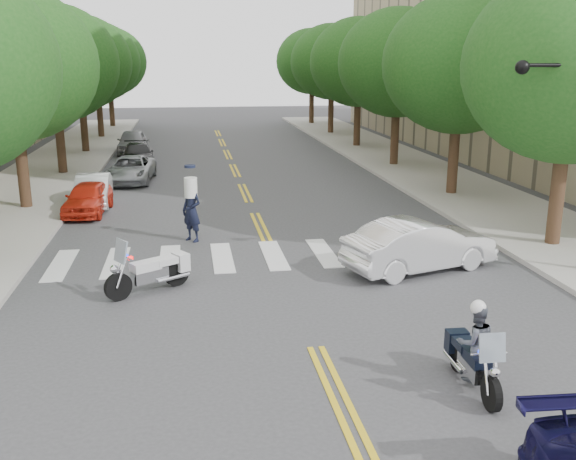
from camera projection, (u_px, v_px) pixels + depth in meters
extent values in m
plane|color=#38383A|center=(316.00, 347.00, 13.20)|extent=(140.00, 140.00, 0.00)
cube|color=#9E9991|center=(49.00, 174.00, 32.76)|extent=(5.00, 60.00, 0.15)
cube|color=#9E9991|center=(406.00, 165.00, 35.61)|extent=(5.00, 60.00, 0.15)
cylinder|color=#382316|center=(23.00, 168.00, 24.82)|extent=(0.44, 0.44, 3.32)
ellipsoid|color=#194B15|center=(11.00, 64.00, 23.81)|extent=(6.40, 6.40, 5.76)
cylinder|color=#382316|center=(61.00, 143.00, 32.45)|extent=(0.44, 0.44, 3.32)
ellipsoid|color=#194B15|center=(53.00, 63.00, 31.45)|extent=(6.40, 6.40, 5.76)
cylinder|color=#382316|center=(84.00, 127.00, 40.09)|extent=(0.44, 0.44, 3.32)
ellipsoid|color=#194B15|center=(79.00, 62.00, 39.09)|extent=(6.40, 6.40, 5.76)
cylinder|color=#382316|center=(100.00, 116.00, 47.73)|extent=(0.44, 0.44, 3.32)
ellipsoid|color=#194B15|center=(96.00, 62.00, 46.72)|extent=(6.40, 6.40, 5.76)
cylinder|color=#382316|center=(112.00, 108.00, 55.36)|extent=(0.44, 0.44, 3.32)
ellipsoid|color=#194B15|center=(108.00, 61.00, 54.36)|extent=(6.40, 6.40, 5.76)
cylinder|color=#382316|center=(557.00, 196.00, 19.82)|extent=(0.44, 0.44, 3.32)
ellipsoid|color=#194B15|center=(571.00, 66.00, 18.81)|extent=(6.40, 6.40, 5.76)
cylinder|color=#382316|center=(453.00, 158.00, 27.46)|extent=(0.44, 0.44, 3.32)
ellipsoid|color=#194B15|center=(460.00, 64.00, 26.45)|extent=(6.40, 6.40, 5.76)
cylinder|color=#382316|center=(395.00, 136.00, 35.09)|extent=(0.44, 0.44, 3.32)
ellipsoid|color=#194B15|center=(398.00, 63.00, 34.09)|extent=(6.40, 6.40, 5.76)
cylinder|color=#382316|center=(357.00, 123.00, 42.73)|extent=(0.44, 0.44, 3.32)
ellipsoid|color=#194B15|center=(359.00, 62.00, 41.72)|extent=(6.40, 6.40, 5.76)
cylinder|color=#382316|center=(331.00, 113.00, 50.36)|extent=(0.44, 0.44, 3.32)
ellipsoid|color=#194B15|center=(332.00, 62.00, 49.36)|extent=(6.40, 6.40, 5.76)
cylinder|color=#382316|center=(312.00, 106.00, 58.00)|extent=(0.44, 0.44, 3.32)
ellipsoid|color=#194B15|center=(312.00, 61.00, 56.99)|extent=(6.40, 6.40, 5.76)
cylinder|color=black|center=(563.00, 65.00, 16.15)|extent=(2.40, 0.10, 0.10)
sphere|color=black|center=(522.00, 67.00, 16.00)|extent=(0.36, 0.36, 0.36)
cylinder|color=black|center=(492.00, 393.00, 10.77)|extent=(0.15, 0.62, 0.62)
cylinder|color=black|center=(459.00, 355.00, 12.17)|extent=(0.18, 0.62, 0.62)
cube|color=silver|center=(473.00, 367.00, 11.49)|extent=(0.32, 0.83, 0.29)
cube|color=black|center=(476.00, 358.00, 11.34)|extent=(0.35, 0.65, 0.20)
cube|color=black|center=(466.00, 344.00, 11.81)|extent=(0.38, 0.51, 0.15)
cube|color=black|center=(457.00, 341.00, 12.24)|extent=(0.41, 0.29, 0.41)
cube|color=#8C99A5|center=(492.00, 348.00, 10.68)|extent=(0.46, 0.15, 0.50)
cube|color=red|center=(494.00, 352.00, 10.88)|extent=(0.09, 0.09, 0.07)
cube|color=#0C26E5|center=(481.00, 353.00, 10.86)|extent=(0.09, 0.09, 0.07)
imported|color=#474C56|center=(475.00, 343.00, 11.36)|extent=(0.71, 0.56, 1.43)
sphere|color=silver|center=(478.00, 308.00, 11.19)|extent=(0.27, 0.27, 0.27)
cylinder|color=black|center=(118.00, 287.00, 15.70)|extent=(0.67, 0.50, 0.70)
cylinder|color=black|center=(176.00, 272.00, 16.75)|extent=(0.69, 0.53, 0.70)
cube|color=silver|center=(150.00, 275.00, 16.23)|extent=(0.96, 0.78, 0.33)
cube|color=silver|center=(145.00, 266.00, 16.09)|extent=(0.81, 0.70, 0.23)
cube|color=silver|center=(165.00, 261.00, 16.45)|extent=(0.70, 0.65, 0.17)
cube|color=silver|center=(181.00, 262.00, 16.78)|extent=(0.51, 0.55, 0.46)
cube|color=#8C99A5|center=(121.00, 251.00, 15.55)|extent=(0.41, 0.52, 0.56)
cube|color=red|center=(130.00, 258.00, 15.62)|extent=(0.14, 0.14, 0.08)
cube|color=#0C26E5|center=(125.00, 256.00, 15.80)|extent=(0.14, 0.14, 0.08)
imported|color=black|center=(192.00, 211.00, 20.70)|extent=(0.86, 0.86, 2.02)
imported|color=white|center=(420.00, 245.00, 17.89)|extent=(4.67, 2.78, 1.45)
imported|color=red|center=(88.00, 198.00, 24.51)|extent=(1.74, 3.69, 1.22)
imported|color=silver|center=(93.00, 190.00, 25.94)|extent=(1.46, 3.79, 1.23)
imported|color=#999BA0|center=(131.00, 169.00, 30.88)|extent=(2.38, 4.54, 1.22)
imported|color=black|center=(138.00, 155.00, 35.65)|extent=(2.06, 4.36, 1.23)
imported|color=gray|center=(132.00, 142.00, 40.29)|extent=(1.75, 4.30, 1.46)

